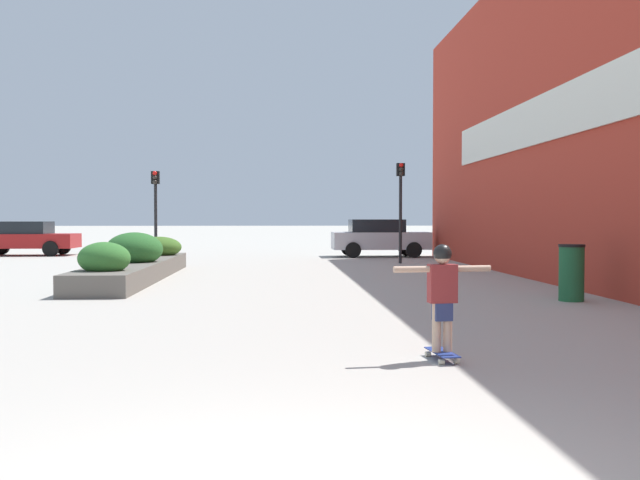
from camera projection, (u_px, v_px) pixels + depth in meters
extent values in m
cube|color=#B23323|center=(601.00, 88.00, 15.13)|extent=(0.60, 30.10, 8.71)
cube|color=silver|center=(550.00, 116.00, 17.07)|extent=(0.06, 16.14, 1.20)
cube|color=#605B54|center=(136.00, 270.00, 18.63)|extent=(1.40, 9.30, 0.47)
ellipsoid|color=#33702D|center=(104.00, 258.00, 15.30)|extent=(1.12, 0.95, 0.71)
ellipsoid|color=#286028|center=(134.00, 249.00, 18.37)|extent=(1.45, 1.38, 0.88)
ellipsoid|color=#3D6623|center=(159.00, 247.00, 21.78)|extent=(1.37, 1.25, 0.65)
cube|color=navy|center=(442.00, 352.00, 7.98)|extent=(0.28, 0.67, 0.01)
cylinder|color=beige|center=(428.00, 354.00, 8.19)|extent=(0.06, 0.07, 0.06)
cylinder|color=beige|center=(442.00, 353.00, 8.22)|extent=(0.06, 0.07, 0.06)
cylinder|color=beige|center=(441.00, 362.00, 7.74)|extent=(0.06, 0.07, 0.06)
cylinder|color=beige|center=(457.00, 361.00, 7.77)|extent=(0.06, 0.07, 0.06)
cylinder|color=tan|center=(437.00, 327.00, 7.96)|extent=(0.11, 0.11, 0.55)
cylinder|color=tan|center=(448.00, 327.00, 7.98)|extent=(0.11, 0.11, 0.55)
cube|color=navy|center=(442.00, 312.00, 7.96)|extent=(0.21, 0.19, 0.20)
cube|color=maroon|center=(442.00, 284.00, 7.95)|extent=(0.33, 0.19, 0.43)
cylinder|color=tan|center=(412.00, 269.00, 7.89)|extent=(0.41, 0.12, 0.07)
cylinder|color=tan|center=(473.00, 269.00, 8.01)|extent=(0.41, 0.12, 0.07)
sphere|color=tan|center=(442.00, 256.00, 7.95)|extent=(0.18, 0.18, 0.18)
sphere|color=black|center=(443.00, 253.00, 7.94)|extent=(0.21, 0.21, 0.21)
cylinder|color=#1E5B33|center=(571.00, 274.00, 13.67)|extent=(0.47, 0.47, 1.04)
cylinder|color=black|center=(572.00, 246.00, 13.66)|extent=(0.50, 0.50, 0.05)
cube|color=maroon|center=(25.00, 241.00, 30.49)|extent=(4.27, 1.78, 0.61)
cube|color=black|center=(21.00, 228.00, 30.46)|extent=(2.35, 1.57, 0.53)
cylinder|color=black|center=(63.00, 247.00, 31.43)|extent=(0.65, 0.22, 0.65)
cylinder|color=black|center=(51.00, 249.00, 29.73)|extent=(0.65, 0.22, 0.65)
cylinder|color=black|center=(2.00, 247.00, 31.27)|extent=(0.65, 0.22, 0.65)
cube|color=#BCBCC1|center=(380.00, 241.00, 29.56)|extent=(3.98, 1.92, 0.70)
cube|color=black|center=(376.00, 226.00, 29.53)|extent=(2.19, 1.69, 0.52)
cylinder|color=black|center=(406.00, 248.00, 30.56)|extent=(0.64, 0.22, 0.64)
cylinder|color=black|center=(414.00, 250.00, 28.74)|extent=(0.64, 0.22, 0.64)
cylinder|color=black|center=(349.00, 248.00, 30.41)|extent=(0.64, 0.22, 0.64)
cylinder|color=black|center=(353.00, 250.00, 28.59)|extent=(0.64, 0.22, 0.64)
cylinder|color=black|center=(156.00, 224.00, 25.13)|extent=(0.11, 0.11, 2.80)
cube|color=black|center=(155.00, 178.00, 25.08)|extent=(0.28, 0.20, 0.45)
sphere|color=red|center=(155.00, 173.00, 24.96)|extent=(0.15, 0.15, 0.15)
sphere|color=#2D2823|center=(155.00, 177.00, 24.96)|extent=(0.15, 0.15, 0.15)
sphere|color=#2D2823|center=(155.00, 182.00, 24.97)|extent=(0.15, 0.15, 0.15)
cylinder|color=black|center=(400.00, 220.00, 25.07)|extent=(0.11, 0.11, 3.08)
cube|color=black|center=(401.00, 170.00, 25.02)|extent=(0.28, 0.20, 0.45)
sphere|color=red|center=(401.00, 165.00, 24.89)|extent=(0.15, 0.15, 0.15)
sphere|color=#2D2823|center=(401.00, 169.00, 24.90)|extent=(0.15, 0.15, 0.15)
sphere|color=#2D2823|center=(401.00, 174.00, 24.90)|extent=(0.15, 0.15, 0.15)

